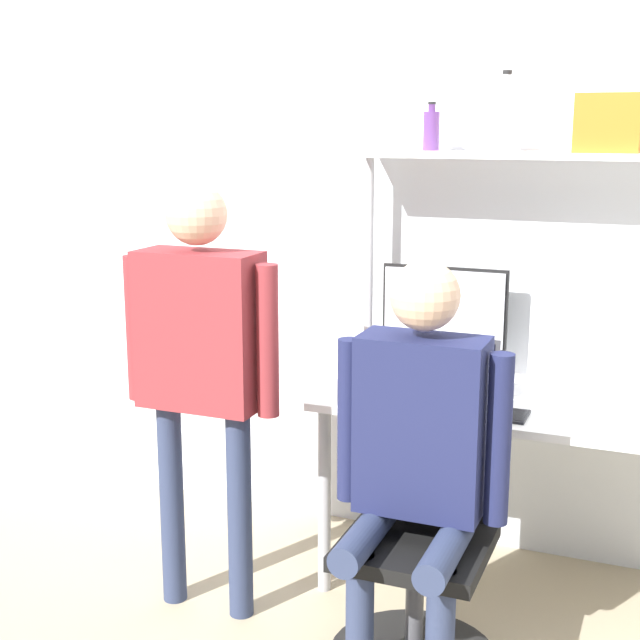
% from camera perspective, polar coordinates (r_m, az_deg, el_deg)
% --- Properties ---
extents(wall_back, '(8.00, 0.06, 2.70)m').
position_cam_1_polar(wall_back, '(3.67, 15.31, 5.20)').
color(wall_back, silver).
rests_on(wall_back, ground_plane).
extents(desk, '(1.62, 0.69, 0.77)m').
position_cam_1_polar(desk, '(3.45, 13.88, -6.47)').
color(desk, white).
rests_on(desk, ground_plane).
extents(shelf_unit, '(1.54, 0.28, 1.68)m').
position_cam_1_polar(shelf_unit, '(3.48, 15.01, 6.18)').
color(shelf_unit, white).
rests_on(shelf_unit, ground_plane).
extents(monitor, '(0.51, 0.18, 0.45)m').
position_cam_1_polar(monitor, '(3.64, 7.91, 0.36)').
color(monitor, black).
rests_on(monitor, desk).
extents(laptop, '(0.29, 0.23, 0.24)m').
position_cam_1_polar(laptop, '(3.33, 8.74, -4.18)').
color(laptop, '#333338').
rests_on(laptop, desk).
extents(cell_phone, '(0.07, 0.15, 0.01)m').
position_cam_1_polar(cell_phone, '(3.23, 12.52, -6.03)').
color(cell_phone, black).
rests_on(cell_phone, desk).
extents(office_chair, '(0.56, 0.56, 0.92)m').
position_cam_1_polar(office_chair, '(3.10, 6.31, -16.60)').
color(office_chair, black).
rests_on(office_chair, ground_plane).
extents(person_seated, '(0.57, 0.47, 1.38)m').
position_cam_1_polar(person_seated, '(2.83, 6.30, -7.62)').
color(person_seated, '#2D3856').
rests_on(person_seated, ground_plane).
extents(person_standing, '(0.61, 0.21, 1.59)m').
position_cam_1_polar(person_standing, '(3.18, -7.66, -1.71)').
color(person_standing, '#2D3856').
rests_on(person_standing, ground_plane).
extents(bottle_clear, '(0.07, 0.07, 0.30)m').
position_cam_1_polar(bottle_clear, '(3.50, 11.78, 12.59)').
color(bottle_clear, silver).
rests_on(bottle_clear, shelf_unit).
extents(bottle_purple, '(0.06, 0.06, 0.19)m').
position_cam_1_polar(bottle_purple, '(3.56, 7.14, 11.98)').
color(bottle_purple, '#593372').
rests_on(bottle_purple, shelf_unit).
extents(storage_box, '(0.23, 0.21, 0.21)m').
position_cam_1_polar(storage_box, '(3.45, 17.99, 11.90)').
color(storage_box, '#D1661E').
rests_on(storage_box, shelf_unit).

